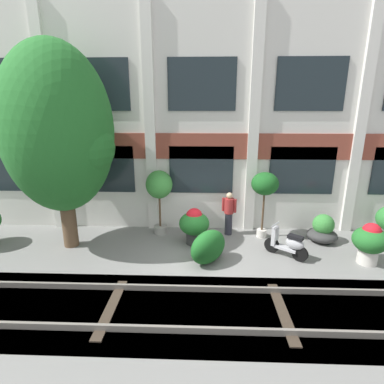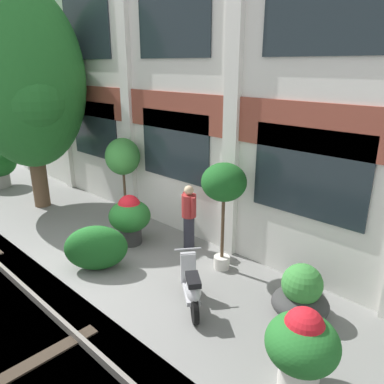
{
  "view_description": "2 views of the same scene",
  "coord_description": "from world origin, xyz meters",
  "px_view_note": "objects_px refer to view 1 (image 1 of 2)",
  "views": [
    {
      "loc": [
        0.06,
        -8.0,
        4.47
      ],
      "look_at": [
        -0.27,
        0.96,
        1.88
      ],
      "focal_mm": 28.0,
      "sensor_mm": 36.0,
      "label": 1
    },
    {
      "loc": [
        6.61,
        -3.76,
        4.18
      ],
      "look_at": [
        1.34,
        1.77,
        1.56
      ],
      "focal_mm": 35.0,
      "sensor_mm": 36.0,
      "label": 2
    }
  ],
  "objects_px": {
    "broadleaf_tree": "(58,133)",
    "scooter_second_parked": "(288,244)",
    "resident_by_doorway": "(229,212)",
    "topiary_hedge": "(208,247)",
    "potted_plant_stone_basin": "(194,224)",
    "potted_plant_tall_urn": "(159,188)",
    "potted_plant_wide_bowl": "(323,230)",
    "potted_plant_glazed_jar": "(370,241)",
    "potted_plant_low_pan": "(265,186)"
  },
  "relations": [
    {
      "from": "potted_plant_tall_urn",
      "to": "potted_plant_wide_bowl",
      "type": "xyz_separation_m",
      "value": [
        5.61,
        -0.47,
        -1.33
      ]
    },
    {
      "from": "potted_plant_low_pan",
      "to": "potted_plant_tall_urn",
      "type": "bearing_deg",
      "value": 177.09
    },
    {
      "from": "broadleaf_tree",
      "to": "potted_plant_stone_basin",
      "type": "xyz_separation_m",
      "value": [
        4.07,
        0.3,
        -2.99
      ]
    },
    {
      "from": "scooter_second_parked",
      "to": "broadleaf_tree",
      "type": "bearing_deg",
      "value": 33.45
    },
    {
      "from": "scooter_second_parked",
      "to": "resident_by_doorway",
      "type": "distance_m",
      "value": 2.39
    },
    {
      "from": "potted_plant_low_pan",
      "to": "potted_plant_tall_urn",
      "type": "relative_size",
      "value": 1.0
    },
    {
      "from": "potted_plant_tall_urn",
      "to": "potted_plant_wide_bowl",
      "type": "bearing_deg",
      "value": -4.77
    },
    {
      "from": "potted_plant_glazed_jar",
      "to": "broadleaf_tree",
      "type": "bearing_deg",
      "value": 174.82
    },
    {
      "from": "potted_plant_glazed_jar",
      "to": "potted_plant_wide_bowl",
      "type": "height_order",
      "value": "potted_plant_glazed_jar"
    },
    {
      "from": "potted_plant_stone_basin",
      "to": "resident_by_doorway",
      "type": "bearing_deg",
      "value": 33.47
    },
    {
      "from": "resident_by_doorway",
      "to": "potted_plant_wide_bowl",
      "type": "bearing_deg",
      "value": 101.68
    },
    {
      "from": "potted_plant_tall_urn",
      "to": "resident_by_doorway",
      "type": "height_order",
      "value": "potted_plant_tall_urn"
    },
    {
      "from": "broadleaf_tree",
      "to": "scooter_second_parked",
      "type": "distance_m",
      "value": 7.69
    },
    {
      "from": "potted_plant_low_pan",
      "to": "topiary_hedge",
      "type": "height_order",
      "value": "potted_plant_low_pan"
    },
    {
      "from": "scooter_second_parked",
      "to": "topiary_hedge",
      "type": "xyz_separation_m",
      "value": [
        -2.43,
        -0.38,
        0.05
      ]
    },
    {
      "from": "potted_plant_stone_basin",
      "to": "potted_plant_wide_bowl",
      "type": "relative_size",
      "value": 1.25
    },
    {
      "from": "potted_plant_tall_urn",
      "to": "resident_by_doorway",
      "type": "relative_size",
      "value": 1.49
    },
    {
      "from": "potted_plant_stone_basin",
      "to": "potted_plant_low_pan",
      "type": "relative_size",
      "value": 0.53
    },
    {
      "from": "potted_plant_wide_bowl",
      "to": "topiary_hedge",
      "type": "height_order",
      "value": "topiary_hedge"
    },
    {
      "from": "broadleaf_tree",
      "to": "topiary_hedge",
      "type": "height_order",
      "value": "broadleaf_tree"
    },
    {
      "from": "potted_plant_glazed_jar",
      "to": "resident_by_doorway",
      "type": "xyz_separation_m",
      "value": [
        -3.92,
        1.93,
        0.12
      ]
    },
    {
      "from": "potted_plant_low_pan",
      "to": "scooter_second_parked",
      "type": "height_order",
      "value": "potted_plant_low_pan"
    },
    {
      "from": "scooter_second_parked",
      "to": "resident_by_doorway",
      "type": "bearing_deg",
      "value": -6.81
    },
    {
      "from": "potted_plant_stone_basin",
      "to": "resident_by_doorway",
      "type": "relative_size",
      "value": 0.79
    },
    {
      "from": "potted_plant_wide_bowl",
      "to": "resident_by_doorway",
      "type": "height_order",
      "value": "resident_by_doorway"
    },
    {
      "from": "broadleaf_tree",
      "to": "potted_plant_low_pan",
      "type": "distance_m",
      "value": 6.76
    },
    {
      "from": "resident_by_doorway",
      "to": "potted_plant_tall_urn",
      "type": "bearing_deg",
      "value": -69.72
    },
    {
      "from": "topiary_hedge",
      "to": "potted_plant_tall_urn",
      "type": "bearing_deg",
      "value": 129.8
    },
    {
      "from": "resident_by_doorway",
      "to": "topiary_hedge",
      "type": "bearing_deg",
      "value": -0.11
    },
    {
      "from": "potted_plant_low_pan",
      "to": "topiary_hedge",
      "type": "relative_size",
      "value": 1.76
    },
    {
      "from": "potted_plant_stone_basin",
      "to": "resident_by_doorway",
      "type": "distance_m",
      "value": 1.46
    },
    {
      "from": "scooter_second_parked",
      "to": "resident_by_doorway",
      "type": "relative_size",
      "value": 0.73
    },
    {
      "from": "potted_plant_tall_urn",
      "to": "topiary_hedge",
      "type": "height_order",
      "value": "potted_plant_tall_urn"
    },
    {
      "from": "resident_by_doorway",
      "to": "broadleaf_tree",
      "type": "bearing_deg",
      "value": -58.04
    },
    {
      "from": "potted_plant_wide_bowl",
      "to": "resident_by_doorway",
      "type": "bearing_deg",
      "value": 171.48
    },
    {
      "from": "potted_plant_wide_bowl",
      "to": "scooter_second_parked",
      "type": "bearing_deg",
      "value": -141.35
    },
    {
      "from": "potted_plant_glazed_jar",
      "to": "resident_by_doorway",
      "type": "relative_size",
      "value": 0.8
    },
    {
      "from": "potted_plant_glazed_jar",
      "to": "potted_plant_low_pan",
      "type": "bearing_deg",
      "value": 147.68
    },
    {
      "from": "broadleaf_tree",
      "to": "resident_by_doorway",
      "type": "bearing_deg",
      "value": 11.76
    },
    {
      "from": "potted_plant_stone_basin",
      "to": "potted_plant_glazed_jar",
      "type": "bearing_deg",
      "value": -12.47
    },
    {
      "from": "potted_plant_wide_bowl",
      "to": "potted_plant_glazed_jar",
      "type": "bearing_deg",
      "value": -62.41
    },
    {
      "from": "potted_plant_stone_basin",
      "to": "potted_plant_glazed_jar",
      "type": "relative_size",
      "value": 0.99
    },
    {
      "from": "potted_plant_low_pan",
      "to": "scooter_second_parked",
      "type": "xyz_separation_m",
      "value": [
        0.51,
        -1.47,
        -1.41
      ]
    },
    {
      "from": "potted_plant_glazed_jar",
      "to": "scooter_second_parked",
      "type": "distance_m",
      "value": 2.28
    },
    {
      "from": "potted_plant_low_pan",
      "to": "potted_plant_glazed_jar",
      "type": "height_order",
      "value": "potted_plant_low_pan"
    },
    {
      "from": "broadleaf_tree",
      "to": "potted_plant_stone_basin",
      "type": "height_order",
      "value": "broadleaf_tree"
    },
    {
      "from": "potted_plant_stone_basin",
      "to": "potted_plant_wide_bowl",
      "type": "bearing_deg",
      "value": 4.29
    },
    {
      "from": "potted_plant_low_pan",
      "to": "potted_plant_wide_bowl",
      "type": "xyz_separation_m",
      "value": [
        2.0,
        -0.28,
        -1.46
      ]
    },
    {
      "from": "potted_plant_wide_bowl",
      "to": "scooter_second_parked",
      "type": "height_order",
      "value": "scooter_second_parked"
    },
    {
      "from": "potted_plant_stone_basin",
      "to": "potted_plant_low_pan",
      "type": "distance_m",
      "value": 2.7
    }
  ]
}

